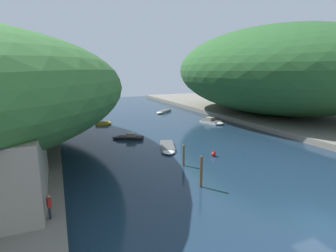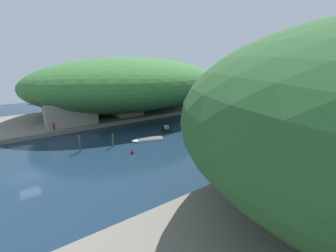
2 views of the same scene
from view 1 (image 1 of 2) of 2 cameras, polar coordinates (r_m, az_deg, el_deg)
water_surface at (r=45.81m, az=-1.02°, el=-1.39°), size 130.00×130.00×0.00m
right_bank at (r=61.57m, az=23.71°, el=1.49°), size 22.00×120.00×0.94m
hillside_right at (r=64.95m, az=21.97°, el=11.09°), size 38.81×54.34×19.23m
boathouse_shed at (r=37.72m, az=-30.21°, el=-1.02°), size 5.68×7.58×4.30m
boat_yellow_tender at (r=41.64m, az=-8.79°, el=-2.45°), size 5.08×3.77×1.06m
boat_moored_right at (r=36.12m, az=-0.06°, el=-4.72°), size 3.68×6.45×0.43m
boat_near_quay at (r=54.20m, az=9.63°, el=0.95°), size 3.52×5.69×1.21m
boat_cabin_cruiser at (r=54.06m, az=-13.73°, el=0.65°), size 3.36×2.22×0.61m
boat_navy_launch at (r=62.32m, az=-15.07°, el=2.20°), size 3.14×3.28×1.52m
boat_mid_channel at (r=67.36m, az=-1.06°, el=3.17°), size 5.76×5.54×0.57m
mooring_post_nearest at (r=24.57m, az=7.24°, el=-9.78°), size 0.27×0.27×3.02m
mooring_post_second at (r=29.74m, az=3.42°, el=-6.34°), size 0.29×0.29×2.48m
channel_buoy_near at (r=33.62m, az=9.93°, el=-5.96°), size 0.58×0.58×0.87m
person_on_quay at (r=19.61m, az=-24.45°, el=-15.39°), size 0.32×0.43×1.69m
person_by_boathouse at (r=24.79m, az=-27.03°, el=-9.86°), size 0.29×0.42×1.69m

